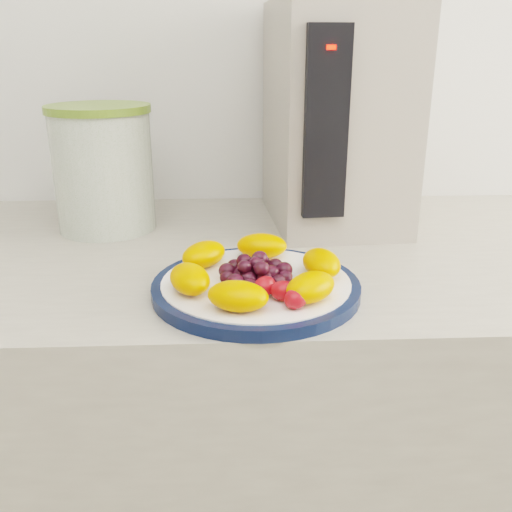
{
  "coord_description": "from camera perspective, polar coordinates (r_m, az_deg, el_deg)",
  "views": [
    {
      "loc": [
        0.0,
        0.37,
        1.2
      ],
      "look_at": [
        0.03,
        1.03,
        0.95
      ],
      "focal_mm": 40.0,
      "sensor_mm": 36.0,
      "label": 1
    }
  ],
  "objects": [
    {
      "name": "appliance_led",
      "position": [
        0.82,
        7.52,
        20.0
      ],
      "size": [
        0.01,
        0.01,
        0.01
      ],
      "primitive_type": "cube",
      "rotation": [
        0.0,
        0.0,
        0.07
      ],
      "color": "#FF0C05",
      "rests_on": "appliance_panel"
    },
    {
      "name": "appliance_body",
      "position": [
        1.0,
        7.93,
        13.74
      ],
      "size": [
        0.23,
        0.31,
        0.36
      ],
      "primitive_type": "cube",
      "rotation": [
        0.0,
        0.0,
        0.07
      ],
      "color": "#A2998C",
      "rests_on": "counter"
    },
    {
      "name": "canister_lid",
      "position": [
        0.97,
        -15.55,
        14.02
      ],
      "size": [
        0.2,
        0.2,
        0.01
      ],
      "primitive_type": "cylinder",
      "rotation": [
        0.0,
        0.0,
        0.23
      ],
      "color": "olive",
      "rests_on": "canister"
    },
    {
      "name": "plate_rim",
      "position": [
        0.72,
        -0.0,
        -3.18
      ],
      "size": [
        0.26,
        0.26,
        0.01
      ],
      "primitive_type": "cylinder",
      "color": "#0B1738",
      "rests_on": "counter"
    },
    {
      "name": "fruit_plate",
      "position": [
        0.7,
        0.09,
        -1.55
      ],
      "size": [
        0.23,
        0.23,
        0.03
      ],
      "color": "#FF7B00",
      "rests_on": "plate_face"
    },
    {
      "name": "canister",
      "position": [
        0.98,
        -14.99,
        8.1
      ],
      "size": [
        0.19,
        0.19,
        0.19
      ],
      "primitive_type": "cylinder",
      "rotation": [
        0.0,
        0.0,
        0.23
      ],
      "color": "#355718",
      "rests_on": "counter"
    },
    {
      "name": "plate_face",
      "position": [
        0.72,
        0.0,
        -3.11
      ],
      "size": [
        0.24,
        0.24,
        0.02
      ],
      "primitive_type": "cylinder",
      "color": "white",
      "rests_on": "counter"
    },
    {
      "name": "appliance_panel",
      "position": [
        0.84,
        7.0,
        12.9
      ],
      "size": [
        0.06,
        0.03,
        0.27
      ],
      "primitive_type": "cube",
      "rotation": [
        0.0,
        0.0,
        0.07
      ],
      "color": "black",
      "rests_on": "appliance_body"
    },
    {
      "name": "cabinet_face",
      "position": [
        1.14,
        -2.34,
        -22.62
      ],
      "size": [
        3.48,
        0.58,
        0.84
      ],
      "primitive_type": "cube",
      "color": "olive",
      "rests_on": "floor"
    },
    {
      "name": "counter",
      "position": [
        1.12,
        -2.37,
        -21.49
      ],
      "size": [
        3.5,
        0.6,
        0.9
      ],
      "primitive_type": "cube",
      "color": "#A9A292",
      "rests_on": "floor"
    }
  ]
}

